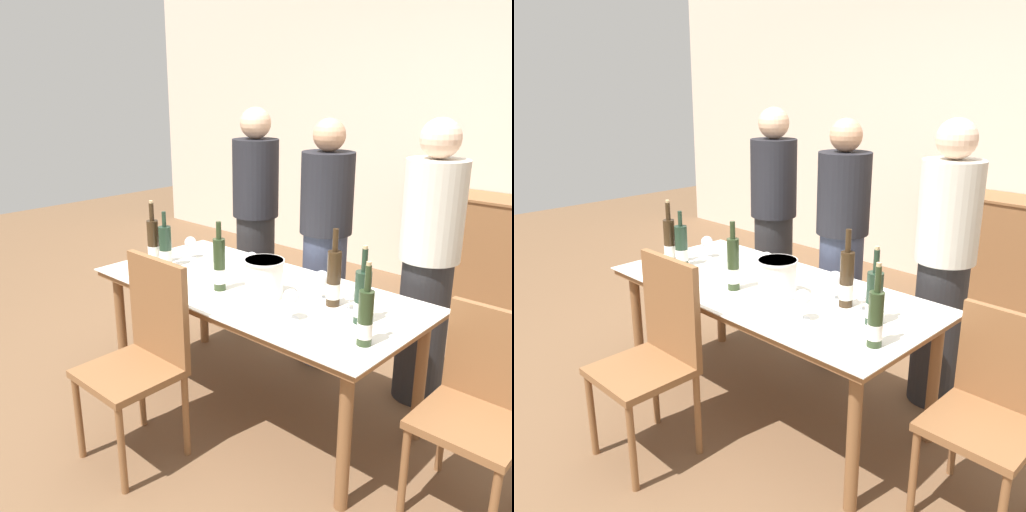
# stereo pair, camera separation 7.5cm
# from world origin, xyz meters

# --- Properties ---
(ground_plane) EXTENTS (12.00, 12.00, 0.00)m
(ground_plane) POSITION_xyz_m (0.00, 0.00, 0.00)
(ground_plane) COLOR brown
(back_wall) EXTENTS (8.00, 0.10, 2.80)m
(back_wall) POSITION_xyz_m (0.00, 2.66, 1.40)
(back_wall) COLOR beige
(back_wall) RESTS_ON ground_plane
(sideboard_cabinet) EXTENTS (1.43, 0.46, 0.93)m
(sideboard_cabinet) POSITION_xyz_m (0.54, 2.37, 0.47)
(sideboard_cabinet) COLOR brown
(sideboard_cabinet) RESTS_ON ground_plane
(dining_table) EXTENTS (1.84, 0.87, 0.73)m
(dining_table) POSITION_xyz_m (0.00, 0.00, 0.66)
(dining_table) COLOR brown
(dining_table) RESTS_ON ground_plane
(ice_bucket) EXTENTS (0.21, 0.21, 0.20)m
(ice_bucket) POSITION_xyz_m (0.11, -0.06, 0.83)
(ice_bucket) COLOR white
(ice_bucket) RESTS_ON dining_table
(wine_bottle_0) EXTENTS (0.08, 0.08, 0.37)m
(wine_bottle_0) POSITION_xyz_m (0.67, 0.00, 0.85)
(wine_bottle_0) COLOR #1E3323
(wine_bottle_0) RESTS_ON dining_table
(wine_bottle_1) EXTENTS (0.08, 0.08, 0.34)m
(wine_bottle_1) POSITION_xyz_m (-0.64, -0.11, 0.84)
(wine_bottle_1) COLOR #1E3323
(wine_bottle_1) RESTS_ON dining_table
(wine_bottle_2) EXTENTS (0.07, 0.07, 0.40)m
(wine_bottle_2) POSITION_xyz_m (0.45, 0.08, 0.86)
(wine_bottle_2) COLOR #332314
(wine_bottle_2) RESTS_ON dining_table
(wine_bottle_3) EXTENTS (0.07, 0.07, 0.37)m
(wine_bottle_3) POSITION_xyz_m (0.80, -0.18, 0.85)
(wine_bottle_3) COLOR #28381E
(wine_bottle_3) RESTS_ON dining_table
(wine_bottle_4) EXTENTS (0.07, 0.07, 0.40)m
(wine_bottle_4) POSITION_xyz_m (-0.74, -0.13, 0.86)
(wine_bottle_4) COLOR #332314
(wine_bottle_4) RESTS_ON dining_table
(wine_bottle_5) EXTENTS (0.07, 0.07, 0.38)m
(wine_bottle_5) POSITION_xyz_m (-0.12, -0.16, 0.86)
(wine_bottle_5) COLOR #28381E
(wine_bottle_5) RESTS_ON dining_table
(wine_glass_0) EXTENTS (0.08, 0.08, 0.16)m
(wine_glass_0) POSITION_xyz_m (0.36, 0.10, 0.83)
(wine_glass_0) COLOR white
(wine_glass_0) RESTS_ON dining_table
(wine_glass_1) EXTENTS (0.07, 0.07, 0.15)m
(wine_glass_1) POSITION_xyz_m (-0.14, 0.11, 0.83)
(wine_glass_1) COLOR white
(wine_glass_1) RESTS_ON dining_table
(wine_glass_2) EXTENTS (0.08, 0.08, 0.14)m
(wine_glass_2) POSITION_xyz_m (-0.67, 0.11, 0.82)
(wine_glass_2) COLOR white
(wine_glass_2) RESTS_ON dining_table
(wine_glass_3) EXTENTS (0.08, 0.08, 0.13)m
(wine_glass_3) POSITION_xyz_m (0.54, 0.09, 0.82)
(wine_glass_3) COLOR white
(wine_glass_3) RESTS_ON dining_table
(wine_glass_4) EXTENTS (0.08, 0.08, 0.15)m
(wine_glass_4) POSITION_xyz_m (0.41, -0.20, 0.83)
(wine_glass_4) COLOR white
(wine_glass_4) RESTS_ON dining_table
(wine_glass_5) EXTENTS (0.07, 0.07, 0.13)m
(wine_glass_5) POSITION_xyz_m (-0.04, 0.16, 0.82)
(wine_glass_5) COLOR white
(wine_glass_5) RESTS_ON dining_table
(chair_right_end) EXTENTS (0.42, 0.42, 0.89)m
(chair_right_end) POSITION_xyz_m (1.22, 0.08, 0.51)
(chair_right_end) COLOR brown
(chair_right_end) RESTS_ON ground_plane
(chair_near_front) EXTENTS (0.42, 0.42, 0.99)m
(chair_near_front) POSITION_xyz_m (-0.13, -0.66, 0.57)
(chair_near_front) COLOR brown
(chair_near_front) RESTS_ON ground_plane
(person_host) EXTENTS (0.33, 0.33, 1.64)m
(person_host) POSITION_xyz_m (-0.73, 0.78, 0.82)
(person_host) COLOR #262628
(person_host) RESTS_ON ground_plane
(person_guest_left) EXTENTS (0.33, 0.33, 1.59)m
(person_guest_left) POSITION_xyz_m (-0.05, 0.70, 0.80)
(person_guest_left) COLOR #383F56
(person_guest_left) RESTS_ON ground_plane
(person_guest_right) EXTENTS (0.33, 0.33, 1.62)m
(person_guest_right) POSITION_xyz_m (0.64, 0.72, 0.81)
(person_guest_right) COLOR #262628
(person_guest_right) RESTS_ON ground_plane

